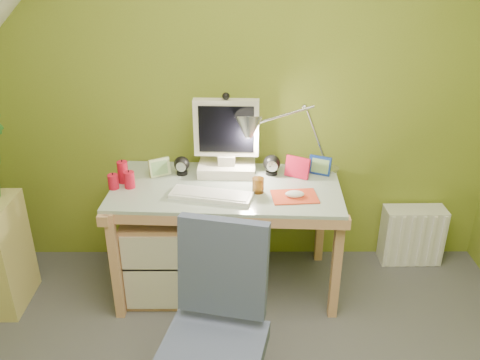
{
  "coord_description": "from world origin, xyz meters",
  "views": [
    {
      "loc": [
        -0.01,
        -1.39,
        2.0
      ],
      "look_at": [
        0.0,
        1.0,
        0.85
      ],
      "focal_mm": 38.0,
      "sensor_mm": 36.0,
      "label": 1
    }
  ],
  "objects_px": {
    "desk": "(227,238)",
    "radiator": "(412,235)",
    "desk_lamp": "(304,123)",
    "task_chair": "(212,353)",
    "monitor": "(226,131)"
  },
  "relations": [
    {
      "from": "desk",
      "to": "radiator",
      "type": "bearing_deg",
      "value": 15.39
    },
    {
      "from": "desk_lamp",
      "to": "task_chair",
      "type": "height_order",
      "value": "desk_lamp"
    },
    {
      "from": "monitor",
      "to": "task_chair",
      "type": "height_order",
      "value": "monitor"
    },
    {
      "from": "desk_lamp",
      "to": "task_chair",
      "type": "relative_size",
      "value": 0.73
    },
    {
      "from": "monitor",
      "to": "desk",
      "type": "bearing_deg",
      "value": -87.7
    },
    {
      "from": "desk",
      "to": "radiator",
      "type": "distance_m",
      "value": 1.27
    },
    {
      "from": "radiator",
      "to": "desk",
      "type": "bearing_deg",
      "value": -168.6
    },
    {
      "from": "desk",
      "to": "desk_lamp",
      "type": "relative_size",
      "value": 2.06
    },
    {
      "from": "desk",
      "to": "monitor",
      "type": "relative_size",
      "value": 2.45
    },
    {
      "from": "desk",
      "to": "monitor",
      "type": "bearing_deg",
      "value": 93.01
    },
    {
      "from": "desk",
      "to": "radiator",
      "type": "relative_size",
      "value": 3.3
    },
    {
      "from": "desk_lamp",
      "to": "task_chair",
      "type": "xyz_separation_m",
      "value": [
        -0.49,
        -1.21,
        -0.58
      ]
    },
    {
      "from": "desk",
      "to": "task_chair",
      "type": "relative_size",
      "value": 1.5
    },
    {
      "from": "desk",
      "to": "desk_lamp",
      "type": "distance_m",
      "value": 0.83
    },
    {
      "from": "task_chair",
      "to": "desk",
      "type": "bearing_deg",
      "value": 100.57
    }
  ]
}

